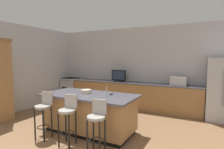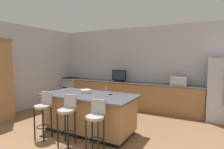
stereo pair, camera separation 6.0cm
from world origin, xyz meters
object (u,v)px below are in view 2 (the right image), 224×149
range_oven (72,89)px  bar_stool_center (67,115)px  bar_stool_left (44,110)px  cell_phone (111,94)px  microwave (179,81)px  fruit_bowl (86,91)px  bar_stool_right (96,121)px  kitchen_island (89,113)px  tv_monitor (119,76)px

range_oven → bar_stool_center: (2.63, -3.23, 0.15)m
bar_stool_left → cell_phone: size_ratio=6.77×
microwave → fruit_bowl: bearing=-127.1°
range_oven → bar_stool_right: size_ratio=0.94×
kitchen_island → tv_monitor: size_ratio=4.07×
kitchen_island → cell_phone: bearing=24.3°
range_oven → fruit_bowl: fruit_bowl is taller
cell_phone → microwave: bearing=53.6°
range_oven → bar_stool_center: bearing=-50.8°
bar_stool_left → fruit_bowl: (0.54, 0.82, 0.34)m
bar_stool_right → microwave: bearing=66.8°
kitchen_island → fruit_bowl: fruit_bowl is taller
fruit_bowl → bar_stool_left: bearing=-123.0°
range_oven → bar_stool_left: 3.78m
kitchen_island → tv_monitor: 2.54m
kitchen_island → tv_monitor: tv_monitor is taller
fruit_bowl → cell_phone: size_ratio=1.66×
fruit_bowl → bar_stool_center: bearing=-80.1°
tv_monitor → bar_stool_right: bearing=-71.3°
microwave → bar_stool_right: size_ratio=0.49×
bar_stool_left → bar_stool_center: 0.68m
kitchen_island → cell_phone: cell_phone is taller
tv_monitor → bar_stool_right: 3.39m
tv_monitor → bar_stool_center: (0.39, -3.18, -0.49)m
bar_stool_center → microwave: bearing=56.2°
microwave → tv_monitor: bearing=-178.6°
fruit_bowl → tv_monitor: bearing=95.9°
kitchen_island → microwave: bearing=56.1°
kitchen_island → cell_phone: 0.69m
range_oven → kitchen_island: bearing=-43.2°
tv_monitor → cell_phone: 2.38m
bar_stool_left → cell_phone: bar_stool_left is taller
cell_phone → bar_stool_right: bearing=-86.5°
range_oven → tv_monitor: tv_monitor is taller
microwave → cell_phone: size_ratio=3.20×
microwave → cell_phone: 2.56m
kitchen_island → range_oven: range_oven is taller
bar_stool_center → fruit_bowl: (-0.14, 0.83, 0.34)m
bar_stool_left → range_oven: bearing=115.6°
tv_monitor → cell_phone: bearing=-68.6°
cell_phone → tv_monitor: bearing=102.8°
bar_stool_center → cell_phone: 1.12m
microwave → bar_stool_left: 4.02m
fruit_bowl → cell_phone: 0.64m
kitchen_island → fruit_bowl: size_ratio=9.00×
bar_stool_right → cell_phone: bearing=95.9°
cell_phone → fruit_bowl: bearing=-175.8°
range_oven → bar_stool_right: bar_stool_right is taller
bar_stool_right → kitchen_island: bearing=126.1°
kitchen_island → range_oven: bearing=136.8°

